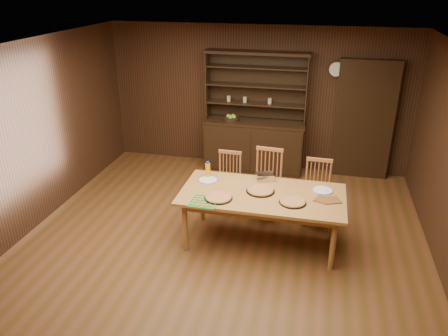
% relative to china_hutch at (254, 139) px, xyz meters
% --- Properties ---
extents(floor, '(6.00, 6.00, 0.00)m').
position_rel_china_hutch_xyz_m(floor, '(0.00, -2.75, -0.60)').
color(floor, brown).
rests_on(floor, ground).
extents(room_shell, '(6.00, 6.00, 6.00)m').
position_rel_china_hutch_xyz_m(room_shell, '(0.00, -2.75, 0.98)').
color(room_shell, white).
rests_on(room_shell, floor).
extents(china_hutch, '(1.84, 0.52, 2.17)m').
position_rel_china_hutch_xyz_m(china_hutch, '(0.00, 0.00, 0.00)').
color(china_hutch, black).
rests_on(china_hutch, floor).
extents(doorway, '(1.00, 0.18, 2.10)m').
position_rel_china_hutch_xyz_m(doorway, '(1.90, 0.15, 0.45)').
color(doorway, black).
rests_on(doorway, floor).
extents(wall_clock, '(0.30, 0.05, 0.30)m').
position_rel_china_hutch_xyz_m(wall_clock, '(1.35, 0.20, 1.30)').
color(wall_clock, black).
rests_on(wall_clock, room_shell).
extents(dining_table, '(2.14, 1.07, 0.75)m').
position_rel_china_hutch_xyz_m(dining_table, '(0.51, -2.45, 0.09)').
color(dining_table, '#BD8941').
rests_on(dining_table, floor).
extents(chair_left, '(0.39, 0.37, 0.92)m').
position_rel_china_hutch_xyz_m(chair_left, '(-0.14, -1.58, -0.11)').
color(chair_left, '#BA703F').
rests_on(chair_left, floor).
extents(chair_center, '(0.46, 0.44, 1.04)m').
position_rel_china_hutch_xyz_m(chair_center, '(0.47, -1.63, -0.04)').
color(chair_center, '#BA703F').
rests_on(chair_center, floor).
extents(chair_right, '(0.41, 0.39, 0.96)m').
position_rel_china_hutch_xyz_m(chair_right, '(1.20, -1.68, -0.09)').
color(chair_right, '#BA703F').
rests_on(chair_right, floor).
extents(pizza_left, '(0.36, 0.36, 0.04)m').
position_rel_china_hutch_xyz_m(pizza_left, '(-0.02, -2.72, 0.17)').
color(pizza_left, black).
rests_on(pizza_left, dining_table).
extents(pizza_right, '(0.34, 0.34, 0.04)m').
position_rel_china_hutch_xyz_m(pizza_right, '(0.92, -2.63, 0.17)').
color(pizza_right, black).
rests_on(pizza_right, dining_table).
extents(pizza_center, '(0.38, 0.38, 0.04)m').
position_rel_china_hutch_xyz_m(pizza_center, '(0.48, -2.41, 0.17)').
color(pizza_center, black).
rests_on(pizza_center, dining_table).
extents(cooling_rack, '(0.41, 0.41, 0.01)m').
position_rel_china_hutch_xyz_m(cooling_rack, '(-0.17, -2.86, 0.16)').
color(cooling_rack, green).
rests_on(cooling_rack, dining_table).
extents(plate_left, '(0.27, 0.27, 0.02)m').
position_rel_china_hutch_xyz_m(plate_left, '(-0.29, -2.24, 0.16)').
color(plate_left, silver).
rests_on(plate_left, dining_table).
extents(plate_right, '(0.27, 0.27, 0.02)m').
position_rel_china_hutch_xyz_m(plate_right, '(1.28, -2.20, 0.16)').
color(plate_right, silver).
rests_on(plate_right, dining_table).
extents(foil_dish, '(0.28, 0.23, 0.09)m').
position_rel_china_hutch_xyz_m(foil_dish, '(0.48, -2.03, 0.20)').
color(foil_dish, white).
rests_on(foil_dish, dining_table).
extents(juice_bottle, '(0.07, 0.07, 0.24)m').
position_rel_china_hutch_xyz_m(juice_bottle, '(-0.32, -2.12, 0.26)').
color(juice_bottle, orange).
rests_on(juice_bottle, dining_table).
extents(pot_holder_a, '(0.25, 0.25, 0.01)m').
position_rel_china_hutch_xyz_m(pot_holder_a, '(1.40, -2.45, 0.16)').
color(pot_holder_a, red).
rests_on(pot_holder_a, dining_table).
extents(pot_holder_b, '(0.24, 0.24, 0.01)m').
position_rel_china_hutch_xyz_m(pot_holder_b, '(1.29, -2.47, 0.16)').
color(pot_holder_b, red).
rests_on(pot_holder_b, dining_table).
extents(fruit_bowl, '(0.30, 0.30, 0.12)m').
position_rel_china_hutch_xyz_m(fruit_bowl, '(-0.42, -0.07, 0.39)').
color(fruit_bowl, black).
rests_on(fruit_bowl, china_hutch).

